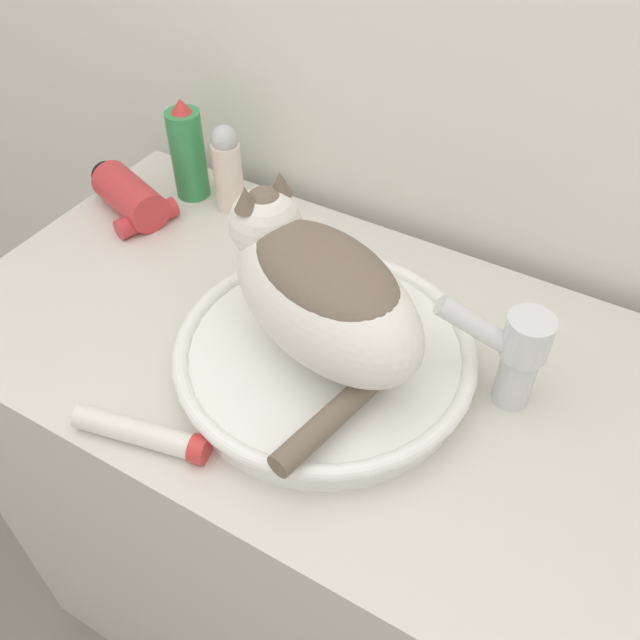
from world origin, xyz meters
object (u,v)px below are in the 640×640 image
Objects in this scene: deodorant_stick at (228,169)px; cream_tube at (143,434)px; cat at (319,289)px; faucet at (515,352)px; hair_dryer at (131,198)px; spray_bottle_trigger at (188,152)px.

deodorant_stick reaches higher than cream_tube.
cream_tube is at bearing 80.87° from cat.
faucet is 0.43m from cream_tube.
deodorant_stick is at bearing -123.26° from hair_dryer.
spray_bottle_trigger is (-0.37, 0.23, -0.05)m from cat.
faucet is 1.02× the size of deodorant_stick.
faucet is at bearing -15.11° from spray_bottle_trigger.
hair_dryer is at bearing 132.64° from cream_tube.
deodorant_stick is 0.47m from cream_tube.
faucet is at bearing -17.25° from deodorant_stick.
spray_bottle_trigger is (-0.59, 0.16, -0.00)m from faucet.
hair_dryer is (-0.31, 0.33, 0.02)m from cream_tube.
hair_dryer is at bearing -142.70° from deodorant_stick.
hair_dryer is (-0.12, -0.09, -0.04)m from deodorant_stick.
cat is 0.23m from faucet.
deodorant_stick is at bearing -35.91° from faucet.
cat is at bearing 60.11° from cream_tube.
hair_dryer is (-0.42, 0.13, -0.10)m from cat.
faucet is 0.64m from hair_dryer.
faucet is 0.54m from deodorant_stick.
cream_tube is at bearing 152.09° from hair_dryer.
deodorant_stick is at bearing 113.14° from cream_tube.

